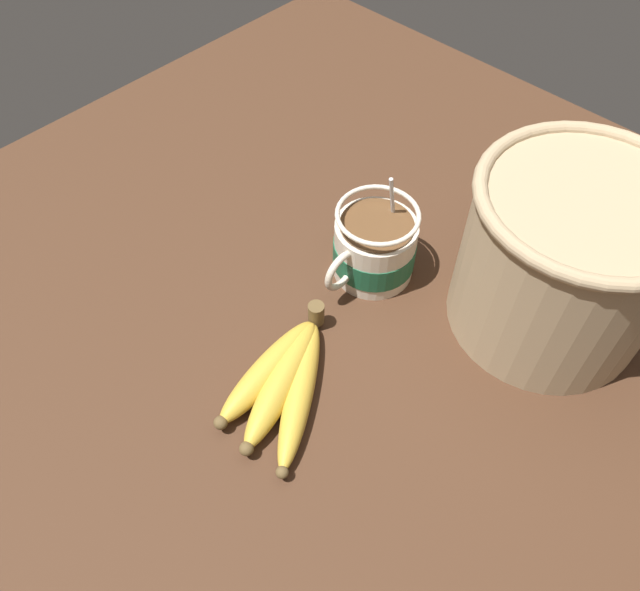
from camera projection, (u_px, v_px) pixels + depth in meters
table at (334, 290)px, 82.38cm from camera, size 113.03×113.03×3.10cm
coffee_mug at (374, 248)px, 79.08cm from camera, size 14.36×10.59×14.64cm
banana_bunch at (283, 380)px, 70.27cm from camera, size 19.09×13.84×4.00cm
woven_basket at (566, 258)px, 69.62cm from camera, size 24.23×24.23×20.57cm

